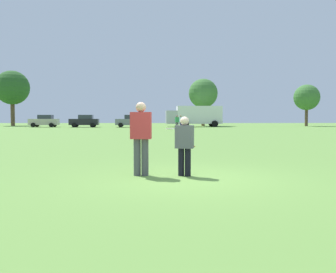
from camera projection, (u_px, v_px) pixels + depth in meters
name	position (u px, v px, depth m)	size (l,w,h in m)	color
ground_plane	(186.00, 179.00, 8.66)	(173.07, 173.07, 0.00)	#608C3D
player_thrower	(141.00, 134.00, 9.08)	(0.52, 0.33, 1.81)	#4C4C51
player_defender	(185.00, 143.00, 9.03)	(0.48, 0.36, 1.46)	black
frisbee	(171.00, 129.00, 9.32)	(0.27, 0.27, 0.06)	white
traffic_cone	(191.00, 142.00, 18.24)	(0.32, 0.32, 0.48)	#D8590C
parked_car_near_left	(44.00, 121.00, 54.96)	(4.28, 2.37, 1.82)	#B7AD99
parked_car_mid_left	(85.00, 121.00, 54.38)	(4.28, 2.37, 1.82)	black
parked_car_center	(130.00, 121.00, 54.20)	(4.28, 2.37, 1.82)	slate
box_truck	(195.00, 115.00, 56.73)	(8.60, 3.27, 3.18)	white
bystander_sideline_watcher	(181.00, 121.00, 49.18)	(0.42, 0.54, 1.73)	#1E234C
bystander_far_jogger	(177.00, 121.00, 44.53)	(0.53, 0.41, 1.70)	#4C4C51
tree_west_oak	(12.00, 88.00, 63.90)	(5.86, 5.86, 9.53)	brown
tree_west_maple	(203.00, 93.00, 62.17)	(4.89, 4.89, 7.95)	brown
tree_center_elm	(307.00, 98.00, 60.87)	(4.22, 4.22, 6.86)	brown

